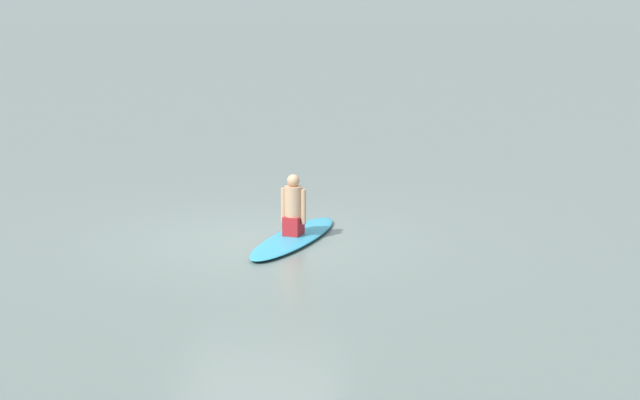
# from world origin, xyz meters

# --- Properties ---
(ground_plane) EXTENTS (400.00, 400.00, 0.00)m
(ground_plane) POSITION_xyz_m (0.00, 0.00, 0.00)
(ground_plane) COLOR slate
(surfboard) EXTENTS (2.93, 1.01, 0.10)m
(surfboard) POSITION_xyz_m (-0.07, 0.52, 0.05)
(surfboard) COLOR #339EC6
(surfboard) RESTS_ON ground
(person_paddler) EXTENTS (0.33, 0.40, 0.90)m
(person_paddler) POSITION_xyz_m (-0.07, 0.52, 0.50)
(person_paddler) COLOR #A51E23
(person_paddler) RESTS_ON surfboard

